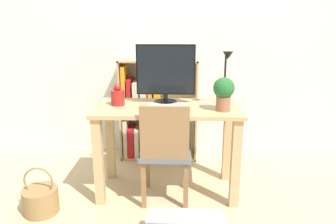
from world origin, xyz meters
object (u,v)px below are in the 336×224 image
(monitor, at_px, (166,72))
(keyboard, at_px, (168,105))
(potted_plant, at_px, (224,92))
(desk_lamp, at_px, (226,73))
(bookshelf, at_px, (146,110))
(chair, at_px, (165,149))
(vase, at_px, (118,96))
(basket, at_px, (41,199))

(monitor, xyz_separation_m, keyboard, (0.02, -0.11, -0.25))
(monitor, relative_size, potted_plant, 1.87)
(desk_lamp, relative_size, bookshelf, 0.42)
(keyboard, height_order, desk_lamp, desk_lamp)
(monitor, height_order, potted_plant, monitor)
(monitor, relative_size, bookshelf, 0.47)
(potted_plant, bearing_deg, bookshelf, 129.29)
(potted_plant, distance_m, chair, 0.63)
(potted_plant, bearing_deg, desk_lamp, 77.93)
(monitor, xyz_separation_m, chair, (0.01, -0.29, -0.56))
(chair, relative_size, bookshelf, 0.80)
(bookshelf, bearing_deg, potted_plant, -50.71)
(desk_lamp, bearing_deg, vase, -178.36)
(monitor, distance_m, potted_plant, 0.51)
(keyboard, height_order, potted_plant, potted_plant)
(bookshelf, bearing_deg, vase, -103.14)
(bookshelf, relative_size, basket, 2.78)
(keyboard, distance_m, vase, 0.41)
(monitor, bearing_deg, potted_plant, -26.42)
(monitor, relative_size, keyboard, 1.46)
(monitor, distance_m, bookshelf, 0.81)
(monitor, height_order, chair, monitor)
(chair, distance_m, basket, 1.02)
(monitor, bearing_deg, bookshelf, 110.69)
(desk_lamp, relative_size, potted_plant, 1.70)
(vase, distance_m, basket, 0.98)
(vase, xyz_separation_m, potted_plant, (0.83, -0.14, 0.07))
(keyboard, height_order, basket, keyboard)
(potted_plant, xyz_separation_m, bookshelf, (-0.67, 0.82, -0.38))
(potted_plant, relative_size, bookshelf, 0.25)
(potted_plant, xyz_separation_m, basket, (-1.38, -0.26, -0.79))
(vase, distance_m, desk_lamp, 0.89)
(monitor, xyz_separation_m, potted_plant, (0.45, -0.22, -0.11))
(potted_plant, bearing_deg, monitor, 153.58)
(vase, xyz_separation_m, chair, (0.39, -0.21, -0.37))
(basket, bearing_deg, desk_lamp, 16.66)
(keyboard, relative_size, chair, 0.40)
(vase, xyz_separation_m, desk_lamp, (0.87, 0.02, 0.19))
(potted_plant, bearing_deg, vase, 170.41)
(vase, height_order, desk_lamp, desk_lamp)
(keyboard, height_order, chair, chair)
(vase, xyz_separation_m, basket, (-0.55, -0.40, -0.71))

